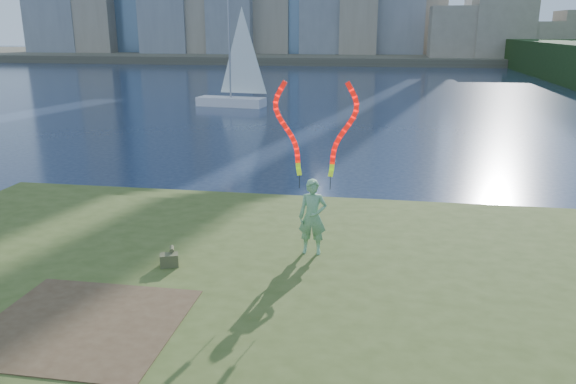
# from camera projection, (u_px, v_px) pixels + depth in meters

# --- Properties ---
(ground) EXTENTS (320.00, 320.00, 0.00)m
(ground) POSITION_uv_depth(u_px,v_px,m) (254.00, 292.00, 12.30)
(ground) COLOR #192640
(ground) RESTS_ON ground
(grassy_knoll) EXTENTS (20.00, 18.00, 0.80)m
(grassy_knoll) POSITION_uv_depth(u_px,v_px,m) (226.00, 332.00, 10.03)
(grassy_knoll) COLOR #3C4C1B
(grassy_knoll) RESTS_ON ground
(dirt_patch) EXTENTS (3.20, 3.00, 0.02)m
(dirt_patch) POSITION_uv_depth(u_px,v_px,m) (83.00, 324.00, 9.39)
(dirt_patch) COLOR #47331E
(dirt_patch) RESTS_ON grassy_knoll
(far_shore) EXTENTS (320.00, 40.00, 1.20)m
(far_shore) POSITION_uv_depth(u_px,v_px,m) (370.00, 56.00, 102.03)
(far_shore) COLOR #494436
(far_shore) RESTS_ON ground
(woman_with_ribbons) EXTENTS (2.07, 0.40, 4.05)m
(woman_with_ribbons) POSITION_uv_depth(u_px,v_px,m) (313.00, 191.00, 12.03)
(woman_with_ribbons) COLOR #136A18
(woman_with_ribbons) RESTS_ON grassy_knoll
(canvas_bag) EXTENTS (0.44, 0.49, 0.36)m
(canvas_bag) POSITION_uv_depth(u_px,v_px,m) (169.00, 259.00, 11.67)
(canvas_bag) COLOR #444A29
(canvas_bag) RESTS_ON grassy_knoll
(sailboat) EXTENTS (5.38, 2.29, 8.07)m
(sailboat) POSITION_uv_depth(u_px,v_px,m) (234.00, 87.00, 41.00)
(sailboat) COLOR white
(sailboat) RESTS_ON ground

